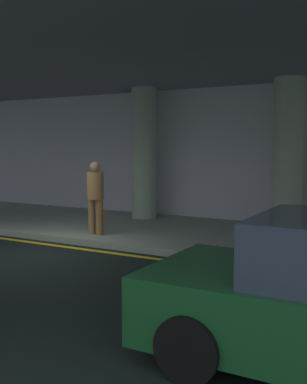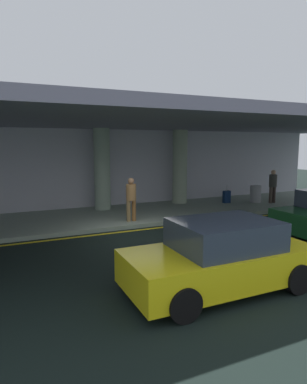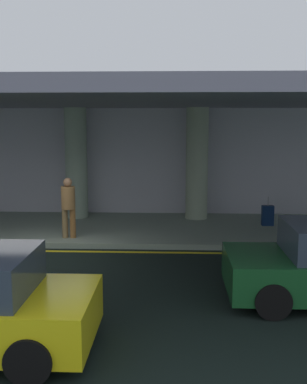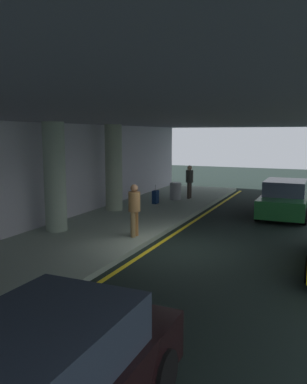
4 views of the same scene
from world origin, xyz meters
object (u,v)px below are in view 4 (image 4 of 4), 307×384
object	(u,v)px
support_column_far_left	(55,177)
person_waiting_for_ride	(189,180)
support_column_left_mid	(114,168)
car_dark_green	(285,199)
traveler_with_luggage	(134,207)
suitcase_upright_secondary	(155,197)
trash_bin_steel	(175,191)

from	to	relation	value
support_column_far_left	person_waiting_for_ride	bearing A→B (deg)	-13.55
support_column_left_mid	car_dark_green	distance (m)	7.29
support_column_far_left	support_column_left_mid	distance (m)	4.00
support_column_far_left	support_column_left_mid	bearing A→B (deg)	0.00
support_column_left_mid	traveler_with_luggage	xyz separation A→B (m)	(-3.67, -2.80, -0.86)
traveler_with_luggage	suitcase_upright_secondary	xyz separation A→B (m)	(5.83, 1.79, -0.65)
support_column_far_left	traveler_with_luggage	xyz separation A→B (m)	(0.33, -2.80, -0.86)
support_column_far_left	support_column_left_mid	world-z (taller)	same
traveler_with_luggage	person_waiting_for_ride	distance (m)	7.95
traveler_with_luggage	suitcase_upright_secondary	distance (m)	6.13
support_column_left_mid	trash_bin_steel	size ratio (longest dim) A/B	4.29
car_dark_green	suitcase_upright_secondary	xyz separation A→B (m)	(-0.16, 5.79, -0.25)
support_column_far_left	suitcase_upright_secondary	world-z (taller)	support_column_far_left
support_column_left_mid	suitcase_upright_secondary	distance (m)	2.82
suitcase_upright_secondary	trash_bin_steel	world-z (taller)	suitcase_upright_secondary
car_dark_green	trash_bin_steel	bearing A→B (deg)	-99.18
car_dark_green	suitcase_upright_secondary	size ratio (longest dim) A/B	4.56
support_column_far_left	car_dark_green	bearing A→B (deg)	-47.08
support_column_left_mid	traveler_with_luggage	size ratio (longest dim) A/B	2.17
person_waiting_for_ride	car_dark_green	bearing A→B (deg)	-146.01
support_column_left_mid	trash_bin_steel	distance (m)	4.15
traveler_with_luggage	suitcase_upright_secondary	world-z (taller)	traveler_with_luggage
person_waiting_for_ride	trash_bin_steel	xyz separation A→B (m)	(-0.62, 0.52, -0.54)
support_column_left_mid	suitcase_upright_secondary	bearing A→B (deg)	-24.91
person_waiting_for_ride	traveler_with_luggage	bearing A→B (deg)	151.65
car_dark_green	suitcase_upright_secondary	distance (m)	5.80
car_dark_green	traveler_with_luggage	distance (m)	7.21
support_column_far_left	car_dark_green	xyz separation A→B (m)	(6.32, -6.79, -1.26)
support_column_far_left	person_waiting_for_ride	world-z (taller)	support_column_far_left
car_dark_green	person_waiting_for_ride	bearing A→B (deg)	-107.25
support_column_left_mid	traveler_with_luggage	bearing A→B (deg)	-142.68
traveler_with_luggage	suitcase_upright_secondary	bearing A→B (deg)	86.21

